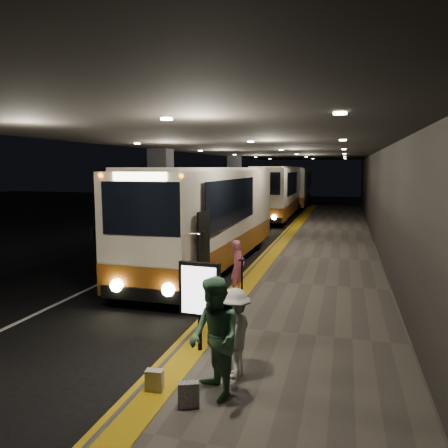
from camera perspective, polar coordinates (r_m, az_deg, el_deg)
The scene contains 18 objects.
ground at distance 13.89m, azimuth -8.96°, elevation -7.99°, with size 90.00×90.00×0.00m, color black.
lane_line_white at distance 19.05m, azimuth -7.67°, elevation -3.75°, with size 0.12×50.00×0.01m, color silver.
kerb_stripe_yellow at distance 17.85m, azimuth 4.71°, elevation -4.46°, with size 0.18×50.00×0.01m, color gold.
sidewalk at distance 17.56m, azimuth 12.45°, elevation -4.57°, with size 4.50×50.00×0.15m, color #514C44.
tactile_strip at distance 17.74m, azimuth 6.30°, elevation -4.06°, with size 0.50×50.00×0.01m, color gold.
terminal_wall at distance 17.24m, azimuth 20.23°, elevation 4.73°, with size 0.10×50.00×6.00m, color black.
support_columns at distance 17.72m, azimuth -8.17°, elevation 2.58°, with size 0.80×24.80×4.40m.
canopy at distance 17.47m, azimuth 5.36°, elevation 10.43°, with size 9.00×50.00×0.40m, color black.
coach_main at distance 16.10m, azimuth -1.87°, elevation 0.42°, with size 2.59×11.49×3.56m.
coach_second at distance 31.86m, azimuth 6.94°, elevation 3.87°, with size 2.52×11.57×3.63m.
coach_third at distance 41.87m, azimuth 9.24°, elevation 4.62°, with size 2.77×11.42×3.56m.
passenger_boarding at distance 12.16m, azimuth 1.80°, elevation -5.69°, with size 0.56×0.36×1.52m, color #CB5F77.
passenger_waiting_green at distance 6.87m, azimuth -1.24°, elevation -14.64°, with size 0.91×0.56×1.87m, color #3D6E4C.
passenger_waiting_white at distance 7.53m, azimuth 1.36°, elevation -14.04°, with size 0.98×0.46×1.52m, color #BAB9B3.
bag_polka at distance 6.92m, azimuth -4.66°, elevation -21.32°, with size 0.31×0.13×0.38m, color black.
bag_plain at distance 7.40m, azimuth -9.07°, elevation -19.53°, with size 0.27×0.16×0.34m, color #BAB7AE.
info_sign at distance 8.39m, azimuth -3.22°, elevation -8.82°, with size 0.82×0.17×1.74m.
stanchion_post at distance 11.84m, azimuth 2.36°, elevation -7.23°, with size 0.05×0.05×1.05m, color black.
Camera 1 is at (5.60, -12.17, 3.66)m, focal length 35.00 mm.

